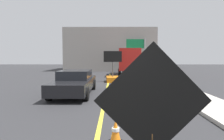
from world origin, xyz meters
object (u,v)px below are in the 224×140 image
at_px(arrow_board_trailer, 113,76).
at_px(highway_guide_sign, 139,49).
at_px(roadwork_sign, 152,104).
at_px(box_truck, 129,61).
at_px(traffic_cone_near_sign, 116,131).
at_px(traffic_cone_curbside, 117,81).
at_px(pickup_car, 75,82).
at_px(traffic_cone_mid_lane, 116,100).
at_px(traffic_cone_far_lane, 116,88).

height_order(arrow_board_trailer, highway_guide_sign, highway_guide_sign).
bearing_deg(roadwork_sign, box_truck, 86.13).
height_order(arrow_board_trailer, traffic_cone_near_sign, arrow_board_trailer).
bearing_deg(traffic_cone_near_sign, traffic_cone_curbside, 88.62).
xyz_separation_m(roadwork_sign, pickup_car, (-2.78, 8.27, -0.77)).
height_order(box_truck, traffic_cone_curbside, box_truck).
distance_m(roadwork_sign, box_truck, 20.61).
bearing_deg(box_truck, traffic_cone_mid_lane, -96.76).
distance_m(box_truck, pickup_car, 13.02).
bearing_deg(traffic_cone_near_sign, highway_guide_sign, 80.73).
height_order(roadwork_sign, traffic_cone_mid_lane, roadwork_sign).
bearing_deg(traffic_cone_near_sign, box_truck, 84.25).
relative_size(traffic_cone_near_sign, traffic_cone_curbside, 0.86).
height_order(traffic_cone_near_sign, traffic_cone_far_lane, traffic_cone_near_sign).
height_order(box_truck, highway_guide_sign, highway_guide_sign).
distance_m(roadwork_sign, traffic_cone_near_sign, 2.30).
distance_m(arrow_board_trailer, traffic_cone_far_lane, 5.51).
height_order(pickup_car, traffic_cone_mid_lane, pickup_car).
bearing_deg(box_truck, traffic_cone_curbside, -100.51).
bearing_deg(traffic_cone_mid_lane, roadwork_sign, -85.17).
relative_size(box_truck, traffic_cone_far_lane, 10.96).
bearing_deg(traffic_cone_curbside, highway_guide_sign, 75.02).
height_order(traffic_cone_near_sign, traffic_cone_mid_lane, traffic_cone_mid_lane).
relative_size(box_truck, traffic_cone_mid_lane, 9.87).
bearing_deg(highway_guide_sign, traffic_cone_mid_lane, -100.63).
bearing_deg(traffic_cone_curbside, traffic_cone_mid_lane, -91.62).
relative_size(roadwork_sign, pickup_car, 0.46).
relative_size(traffic_cone_mid_lane, traffic_cone_far_lane, 1.11).
relative_size(roadwork_sign, arrow_board_trailer, 0.86).
distance_m(pickup_car, traffic_cone_near_sign, 6.76).
bearing_deg(traffic_cone_mid_lane, highway_guide_sign, 79.37).
height_order(highway_guide_sign, traffic_cone_far_lane, highway_guide_sign).
height_order(arrow_board_trailer, pickup_car, arrow_board_trailer).
bearing_deg(traffic_cone_far_lane, highway_guide_sign, 77.42).
xyz_separation_m(traffic_cone_mid_lane, traffic_cone_far_lane, (0.04, 3.29, -0.03)).
distance_m(roadwork_sign, arrow_board_trailer, 14.01).
relative_size(arrow_board_trailer, traffic_cone_near_sign, 4.29).
xyz_separation_m(roadwork_sign, box_truck, (1.39, 20.57, 0.26)).
bearing_deg(arrow_board_trailer, roadwork_sign, -87.60).
bearing_deg(highway_guide_sign, box_truck, -113.68).
bearing_deg(traffic_cone_far_lane, arrow_board_trailer, 91.95).
xyz_separation_m(roadwork_sign, traffic_cone_far_lane, (-0.40, 8.45, -1.16)).
bearing_deg(pickup_car, traffic_cone_mid_lane, -52.96).
bearing_deg(roadwork_sign, traffic_cone_mid_lane, 94.83).
height_order(pickup_car, traffic_cone_near_sign, pickup_car).
relative_size(traffic_cone_near_sign, traffic_cone_far_lane, 1.00).
bearing_deg(highway_guide_sign, roadwork_sign, -97.46).
xyz_separation_m(traffic_cone_far_lane, traffic_cone_curbside, (0.15, 3.27, 0.05)).
distance_m(traffic_cone_near_sign, traffic_cone_far_lane, 6.54).
bearing_deg(traffic_cone_mid_lane, box_truck, 83.24).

